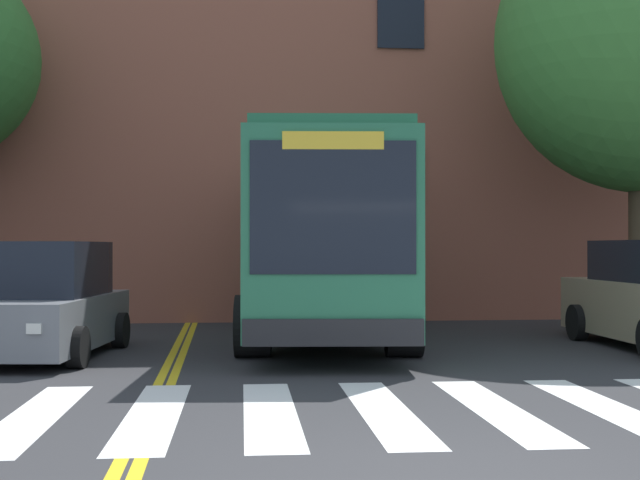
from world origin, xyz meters
The scene contains 7 objects.
crosswalk centered at (0.64, 2.87, 0.00)m, with size 8.97×3.97×0.01m.
lane_line_yellow_inner centered at (-2.45, 16.87, 0.00)m, with size 0.12×36.00×0.01m, color gold.
lane_line_yellow_outer centered at (-2.29, 16.87, 0.00)m, with size 0.12×36.00×0.01m, color gold.
city_bus centered at (0.28, 10.79, 1.91)m, with size 3.58×11.01×3.53m.
car_grey_near_lane centered at (-4.38, 7.92, 0.82)m, with size 2.27×4.34×1.80m.
car_black_behind_bus centered at (0.42, 19.46, 0.82)m, with size 2.19×4.27×1.77m.
building_facade centered at (2.44, 17.79, 6.63)m, with size 35.31×7.79×13.25m.
Camera 1 is at (-1.62, -6.34, 1.72)m, focal length 50.00 mm.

